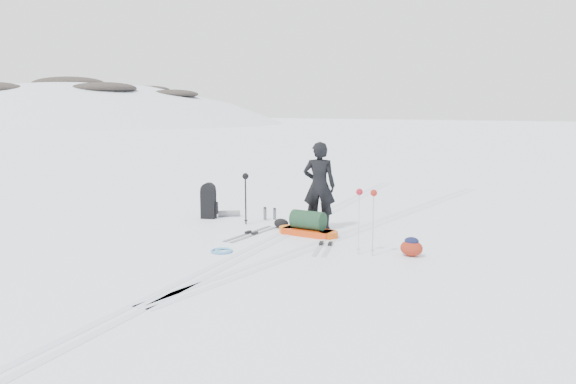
# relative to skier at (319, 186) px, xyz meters

# --- Properties ---
(ground) EXTENTS (200.00, 200.00, 0.00)m
(ground) POSITION_rel_skier_xyz_m (-0.46, -0.86, -1.00)
(ground) COLOR white
(ground) RESTS_ON ground
(ski_tracks) EXTENTS (3.38, 17.97, 0.01)m
(ski_tracks) POSITION_rel_skier_xyz_m (0.15, 0.01, -1.00)
(ski_tracks) COLOR silver
(ski_tracks) RESTS_ON ground
(skier) EXTENTS (0.85, 0.69, 2.01)m
(skier) POSITION_rel_skier_xyz_m (0.00, 0.00, 0.00)
(skier) COLOR black
(skier) RESTS_ON ground
(pulk_sled) EXTENTS (1.43, 0.51, 0.54)m
(pulk_sled) POSITION_rel_skier_xyz_m (0.04, -0.64, -0.80)
(pulk_sled) COLOR red
(pulk_sled) RESTS_ON ground
(expedition_rucksack) EXTENTS (0.80, 0.85, 0.90)m
(expedition_rucksack) POSITION_rel_skier_xyz_m (-2.94, -0.09, -0.59)
(expedition_rucksack) COLOR black
(expedition_rucksack) RESTS_ON ground
(ski_poles_black) EXTENTS (0.15, 0.15, 1.23)m
(ski_poles_black) POSITION_rel_skier_xyz_m (-1.78, -0.31, 0.00)
(ski_poles_black) COLOR black
(ski_poles_black) RESTS_ON ground
(ski_poles_silver) EXTENTS (0.40, 0.15, 1.26)m
(ski_poles_silver) POSITION_rel_skier_xyz_m (1.71, -1.59, 0.05)
(ski_poles_silver) COLOR silver
(ski_poles_silver) RESTS_ON ground
(touring_skis_grey) EXTENTS (0.34, 1.76, 0.06)m
(touring_skis_grey) POSITION_rel_skier_xyz_m (-1.10, -1.16, -0.99)
(touring_skis_grey) COLOR #96989E
(touring_skis_grey) RESTS_ON ground
(touring_skis_white) EXTENTS (0.76, 1.85, 0.07)m
(touring_skis_white) POSITION_rel_skier_xyz_m (0.75, -1.30, -0.99)
(touring_skis_white) COLOR #B8BABE
(touring_skis_white) RESTS_ON ground
(rope_coil) EXTENTS (0.53, 0.53, 0.05)m
(rope_coil) POSITION_rel_skier_xyz_m (-0.80, -2.70, -0.98)
(rope_coil) COLOR #508BC3
(rope_coil) RESTS_ON ground
(small_daypack) EXTENTS (0.53, 0.48, 0.36)m
(small_daypack) POSITION_rel_skier_xyz_m (2.51, -1.27, -0.83)
(small_daypack) COLOR maroon
(small_daypack) RESTS_ON ground
(thermos_pair) EXTENTS (0.31, 0.21, 0.32)m
(thermos_pair) POSITION_rel_skier_xyz_m (-1.55, 0.43, -0.86)
(thermos_pair) COLOR slate
(thermos_pair) RESTS_ON ground
(stuff_sack) EXTENTS (0.39, 0.32, 0.22)m
(stuff_sack) POSITION_rel_skier_xyz_m (-0.82, -0.29, -0.89)
(stuff_sack) COLOR black
(stuff_sack) RESTS_ON ground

